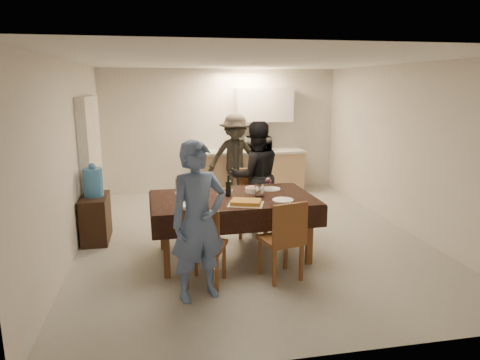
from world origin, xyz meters
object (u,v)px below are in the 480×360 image
(wine_bottle, at_px, (228,186))
(savoury_tart, at_px, (246,202))
(dining_table, at_px, (233,200))
(water_pitcher, at_px, (259,190))
(microwave, at_px, (258,143))
(person_far, at_px, (256,176))
(person_kitchen, at_px, (235,157))
(console, at_px, (96,218))
(person_near, at_px, (199,221))
(water_jug, at_px, (93,182))

(wine_bottle, xyz_separation_m, savoury_tart, (0.15, -0.43, -0.12))
(dining_table, bearing_deg, water_pitcher, -10.09)
(microwave, relative_size, person_far, 0.30)
(microwave, relative_size, person_kitchen, 0.30)
(water_pitcher, relative_size, savoury_tart, 0.43)
(console, xyz_separation_m, wine_bottle, (1.84, -0.93, 0.64))
(person_far, height_order, person_kitchen, person_far)
(person_far, bearing_deg, console, -3.13)
(savoury_tart, bearing_deg, water_pitcher, 52.85)
(console, distance_m, wine_bottle, 2.16)
(savoury_tart, distance_m, person_kitchen, 3.34)
(person_kitchen, bearing_deg, wine_bottle, -102.08)
(savoury_tart, bearing_deg, person_kitchen, 81.98)
(dining_table, bearing_deg, wine_bottle, 133.04)
(wine_bottle, relative_size, person_kitchen, 0.17)
(person_near, distance_m, person_kitchen, 4.13)
(console, xyz_separation_m, person_kitchen, (2.46, 1.95, 0.52))
(wine_bottle, height_order, person_far, person_far)
(water_pitcher, bearing_deg, console, 155.32)
(savoury_tart, height_order, person_kitchen, person_kitchen)
(console, bearing_deg, person_kitchen, 38.38)
(person_near, bearing_deg, person_kitchen, 55.79)
(savoury_tart, distance_m, person_far, 1.50)
(savoury_tart, relative_size, microwave, 0.82)
(dining_table, distance_m, water_jug, 2.13)
(water_jug, relative_size, wine_bottle, 1.44)
(person_near, height_order, person_far, person_near)
(console, xyz_separation_m, savoury_tart, (1.99, -1.36, 0.52))
(water_jug, bearing_deg, dining_table, -27.39)
(savoury_tart, height_order, microwave, microwave)
(console, bearing_deg, savoury_tart, -34.33)
(water_pitcher, distance_m, person_near, 1.35)
(water_jug, bearing_deg, console, 0.00)
(person_kitchen, bearing_deg, water_pitcher, -94.15)
(dining_table, height_order, person_near, person_near)
(person_near, bearing_deg, water_pitcher, 29.48)
(console, relative_size, water_jug, 1.76)
(person_near, distance_m, person_far, 2.37)
(microwave, distance_m, person_near, 4.74)
(savoury_tart, height_order, person_far, person_far)
(dining_table, distance_m, person_far, 1.19)
(water_pitcher, distance_m, microwave, 3.52)
(savoury_tart, bearing_deg, console, 145.67)
(savoury_tart, relative_size, person_far, 0.25)
(dining_table, height_order, water_pitcher, water_pitcher)
(water_jug, height_order, water_pitcher, water_jug)
(water_pitcher, xyz_separation_m, microwave, (0.79, 3.43, 0.13))
(wine_bottle, relative_size, person_far, 0.17)
(console, height_order, person_near, person_near)
(person_far, bearing_deg, savoury_tart, 67.76)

